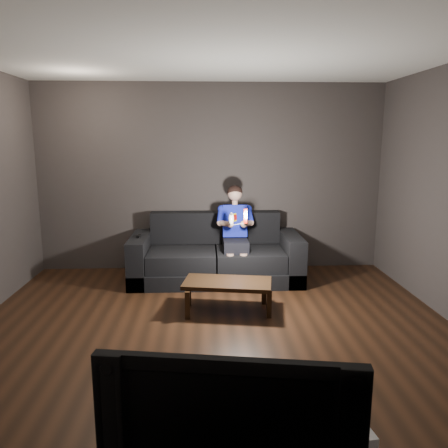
{
  "coord_description": "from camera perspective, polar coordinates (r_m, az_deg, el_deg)",
  "views": [
    {
      "loc": [
        -0.09,
        -3.87,
        1.91
      ],
      "look_at": [
        0.15,
        1.55,
        0.85
      ],
      "focal_mm": 35.0,
      "sensor_mm": 36.0,
      "label": 1
    }
  ],
  "objects": [
    {
      "name": "nunchuk_white",
      "position": [
        5.37,
        0.97,
        0.72
      ],
      "size": [
        0.07,
        0.1,
        0.16
      ],
      "color": "silver",
      "rests_on": "child"
    },
    {
      "name": "ceiling",
      "position": [
        3.95,
        -1.29,
        22.58
      ],
      "size": [
        5.0,
        5.0,
        0.02
      ],
      "primitive_type": "cube",
      "color": "silver",
      "rests_on": "back_wall"
    },
    {
      "name": "sofa",
      "position": [
        6.02,
        -1.06,
        -4.56
      ],
      "size": [
        2.29,
        0.99,
        0.89
      ],
      "color": "black",
      "rests_on": "floor"
    },
    {
      "name": "child",
      "position": [
        5.86,
        1.49,
        -0.24
      ],
      "size": [
        0.49,
        0.6,
        1.21
      ],
      "color": "black",
      "rests_on": "sofa"
    },
    {
      "name": "coffee_table",
      "position": [
        4.92,
        0.45,
        -8.0
      ],
      "size": [
        1.03,
        0.63,
        0.35
      ],
      "color": "black",
      "rests_on": "floor"
    },
    {
      "name": "back_wall",
      "position": [
        6.4,
        -1.72,
        6.03
      ],
      "size": [
        5.0,
        0.04,
        2.7
      ],
      "primitive_type": "cube",
      "color": "#3C3633",
      "rests_on": "ground"
    },
    {
      "name": "wii_remote_black",
      "position": [
        5.92,
        -11.1,
        -1.55
      ],
      "size": [
        0.04,
        0.15,
        0.03
      ],
      "color": "black",
      "rests_on": "sofa"
    },
    {
      "name": "front_wall",
      "position": [
        1.48,
        1.08,
        -11.2
      ],
      "size": [
        5.0,
        0.04,
        2.7
      ],
      "primitive_type": "cube",
      "color": "#3C3633",
      "rests_on": "ground"
    },
    {
      "name": "wii_remote_red",
      "position": [
        5.38,
        2.83,
        1.03
      ],
      "size": [
        0.05,
        0.07,
        0.18
      ],
      "color": "red",
      "rests_on": "child"
    },
    {
      "name": "floor",
      "position": [
        4.32,
        -1.13,
        -15.21
      ],
      "size": [
        5.0,
        5.0,
        0.0
      ],
      "primitive_type": "plane",
      "color": "black",
      "rests_on": "ground"
    },
    {
      "name": "tv",
      "position": [
        1.95,
        0.87,
        -23.58
      ],
      "size": [
        1.05,
        0.3,
        0.6
      ],
      "primitive_type": "imported",
      "rotation": [
        0.0,
        0.0,
        -0.15
      ],
      "color": "black",
      "rests_on": "media_console"
    }
  ]
}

